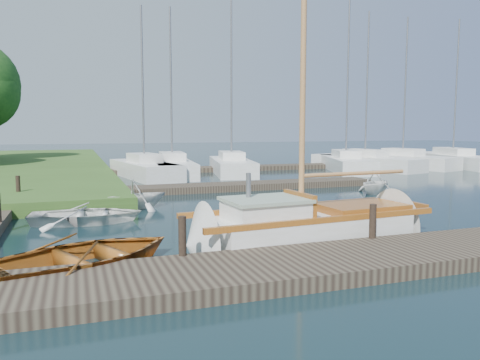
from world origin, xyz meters
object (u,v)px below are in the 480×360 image
object	(u,v)px
mooring_post_2	(373,221)
marina_boat_1	(172,166)
tender_b	(137,192)
marina_boat_5	(365,161)
marina_boat_2	(232,164)
dinghy	(84,251)
marina_boat_7	(453,159)
mooring_post_5	(18,186)
marina_boat_4	(346,162)
mooring_post_1	(182,236)
marina_boat_6	(403,160)
tender_d	(376,180)
sailboat	(313,228)
tender_a	(86,212)
marina_boat_0	(144,168)

from	to	relation	value
mooring_post_2	marina_boat_1	world-z (taller)	marina_boat_1
tender_b	marina_boat_5	size ratio (longest dim) A/B	0.21
marina_boat_2	dinghy	bearing A→B (deg)	164.61
marina_boat_7	marina_boat_2	bearing A→B (deg)	102.71
mooring_post_5	marina_boat_2	bearing A→B (deg)	38.47
mooring_post_2	tender_b	distance (m)	8.89
dinghy	marina_boat_4	xyz separation A→B (m)	(17.28, 17.83, 0.17)
dinghy	mooring_post_1	bearing A→B (deg)	-132.01
tender_b	marina_boat_6	world-z (taller)	marina_boat_6
mooring_post_2	mooring_post_5	distance (m)	13.12
mooring_post_2	tender_d	xyz separation A→B (m)	(5.97, 8.18, -0.12)
tender_d	marina_boat_2	size ratio (longest dim) A/B	0.19
sailboat	marina_boat_6	size ratio (longest dim) A/B	0.92
tender_a	marina_boat_2	bearing A→B (deg)	-27.17
marina_boat_2	marina_boat_7	size ratio (longest dim) A/B	1.07
mooring_post_5	dinghy	bearing A→B (deg)	-77.25
mooring_post_2	marina_boat_4	size ratio (longest dim) A/B	0.07
sailboat	marina_boat_1	world-z (taller)	marina_boat_1
mooring_post_5	marina_boat_5	xyz separation A→B (m)	(21.34, 9.04, -0.13)
sailboat	marina_boat_5	xyz separation A→B (m)	(13.71, 17.78, 0.22)
tender_b	sailboat	bearing A→B (deg)	-168.74
marina_boat_5	marina_boat_7	size ratio (longest dim) A/B	1.00
tender_b	marina_boat_6	xyz separation A→B (m)	(20.63, 11.51, -0.02)
sailboat	mooring_post_5	bearing A→B (deg)	126.68
tender_a	marina_boat_0	distance (m)	13.32
mooring_post_2	marina_boat_6	world-z (taller)	marina_boat_6
mooring_post_1	marina_boat_0	size ratio (longest dim) A/B	0.08
tender_b	mooring_post_5	bearing A→B (deg)	42.92
mooring_post_2	tender_d	world-z (taller)	tender_d
mooring_post_5	marina_boat_7	xyz separation A→B (m)	(29.05, 8.89, -0.14)
marina_boat_4	marina_boat_5	bearing A→B (deg)	-53.39
tender_a	tender_d	xyz separation A→B (m)	(12.18, 2.54, 0.24)
marina_boat_2	marina_boat_6	size ratio (longest dim) A/B	1.08
mooring_post_5	marina_boat_6	world-z (taller)	marina_boat_6
mooring_post_1	tender_d	bearing A→B (deg)	38.01
marina_boat_1	marina_boat_7	world-z (taller)	marina_boat_7
tender_d	marina_boat_6	size ratio (longest dim) A/B	0.20
tender_a	tender_d	world-z (taller)	tender_d
sailboat	marina_boat_4	bearing A→B (deg)	51.17
mooring_post_1	mooring_post_2	size ratio (longest dim) A/B	1.00
mooring_post_2	marina_boat_1	bearing A→B (deg)	92.41
mooring_post_2	sailboat	world-z (taller)	sailboat
mooring_post_2	tender_a	xyz separation A→B (m)	(-6.21, 5.64, -0.36)
mooring_post_1	tender_a	distance (m)	5.91
marina_boat_2	marina_boat_4	bearing A→B (deg)	-83.16
tender_a	marina_boat_1	bearing A→B (deg)	-14.34
mooring_post_2	marina_boat_0	world-z (taller)	marina_boat_0
sailboat	tender_b	size ratio (longest dim) A/B	4.43
tender_a	marina_boat_6	size ratio (longest dim) A/B	0.30
dinghy	marina_boat_6	bearing A→B (deg)	-74.30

